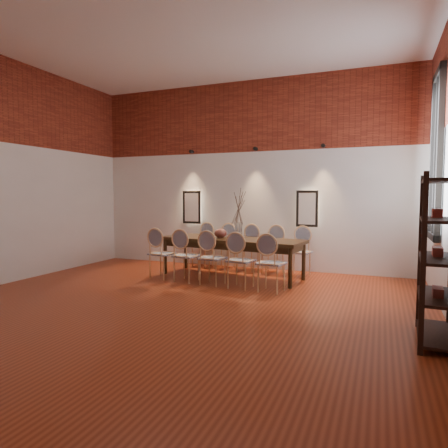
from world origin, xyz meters
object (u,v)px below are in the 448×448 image
at_px(chair_near_d, 241,260).
at_px(shelving_rack, 438,259).
at_px(bowl, 220,233).
at_px(vase, 239,231).
at_px(dining_table, 232,258).
at_px(chair_near_c, 213,258).
at_px(chair_far_b, 224,247).
at_px(chair_far_c, 248,248).
at_px(chair_near_a, 162,254).
at_px(book, 235,238).
at_px(chair_far_d, 273,250).
at_px(chair_far_a, 202,245).
at_px(chair_near_e, 271,263).
at_px(chair_near_b, 186,256).
at_px(chair_far_e, 299,252).

xyz_separation_m(chair_near_d, shelving_rack, (2.77, -1.60, 0.43)).
bearing_deg(chair_near_d, bowl, 138.81).
distance_m(vase, shelving_rack, 3.89).
distance_m(dining_table, chair_near_c, 0.73).
height_order(bowl, shelving_rack, shelving_rack).
relative_size(chair_far_b, chair_far_c, 1.00).
relative_size(chair_near_a, shelving_rack, 0.52).
relative_size(dining_table, bowl, 11.56).
relative_size(vase, book, 1.15).
bearing_deg(chair_far_d, book, 56.59).
xyz_separation_m(chair_far_d, book, (-0.57, -0.67, 0.30)).
bearing_deg(chair_far_d, chair_near_d, 90.00).
bearing_deg(chair_near_d, chair_far_a, 138.91).
height_order(chair_far_d, book, chair_far_d).
distance_m(chair_far_b, chair_far_d, 1.11).
height_order(chair_far_c, book, chair_far_c).
height_order(chair_near_a, chair_near_c, same).
height_order(chair_near_e, chair_far_b, same).
height_order(chair_near_b, shelving_rack, shelving_rack).
xyz_separation_m(chair_near_c, chair_far_d, (0.73, 1.37, 0.00)).
relative_size(chair_near_a, chair_far_d, 1.00).
bearing_deg(chair_far_b, vase, 134.00).
distance_m(chair_near_a, chair_near_e, 2.22).
bearing_deg(chair_far_c, chair_near_a, 52.60).
distance_m(chair_near_d, bowl, 1.09).
height_order(vase, book, vase).
xyz_separation_m(chair_near_b, chair_far_c, (0.73, 1.37, 0.00)).
relative_size(chair_near_a, bowl, 3.92).
bearing_deg(chair_near_d, chair_near_e, 0.00).
bearing_deg(vase, book, 178.50).
bearing_deg(chair_near_e, chair_near_d, 180.00).
relative_size(chair_far_b, vase, 3.13).
bearing_deg(book, chair_near_c, -102.75).
xyz_separation_m(chair_near_b, bowl, (0.42, 0.63, 0.37)).
relative_size(chair_far_a, chair_far_b, 1.00).
distance_m(chair_near_e, chair_far_a, 2.65).
bearing_deg(chair_far_c, chair_near_e, 127.40).
distance_m(chair_near_a, chair_near_b, 0.55).
distance_m(chair_near_d, shelving_rack, 3.23).
relative_size(chair_near_b, chair_far_e, 1.00).
distance_m(chair_near_c, shelving_rack, 3.74).
distance_m(chair_near_b, chair_near_c, 0.55).
bearing_deg(chair_far_e, chair_near_e, 90.00).
bearing_deg(chair_near_e, chair_near_b, 180.00).
bearing_deg(bowl, chair_near_b, -123.62).
height_order(chair_far_c, bowl, chair_far_c).
bearing_deg(chair_near_e, chair_near_c, 180.00).
bearing_deg(chair_near_b, chair_far_c, 69.08).
relative_size(dining_table, chair_near_e, 2.95).
height_order(chair_far_a, chair_far_e, same).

